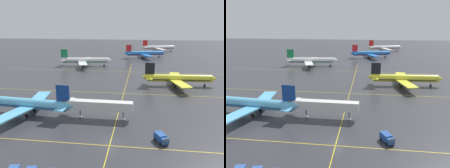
% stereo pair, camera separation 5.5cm
% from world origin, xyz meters
% --- Properties ---
extents(ground_plane, '(600.00, 600.00, 0.00)m').
position_xyz_m(ground_plane, '(0.00, 0.00, 0.00)').
color(ground_plane, '#333338').
extents(airliner_front_gate, '(32.77, 28.16, 10.18)m').
position_xyz_m(airliner_front_gate, '(-28.50, 13.64, 3.48)').
color(airliner_front_gate, '#5BB7E5').
rests_on(airliner_front_gate, ground).
extents(airliner_second_row, '(33.11, 28.54, 10.30)m').
position_xyz_m(airliner_second_row, '(23.07, 52.80, 3.52)').
color(airliner_second_row, yellow).
rests_on(airliner_second_row, ground).
extents(airliner_third_row, '(34.28, 29.37, 10.65)m').
position_xyz_m(airliner_third_row, '(-29.36, 92.99, 3.64)').
color(airliner_third_row, white).
rests_on(airliner_third_row, ground).
extents(airliner_far_left_stand, '(32.55, 27.75, 10.28)m').
position_xyz_m(airliner_far_left_stand, '(8.55, 131.60, 3.51)').
color(airliner_far_left_stand, blue).
rests_on(airliner_far_left_stand, ground).
extents(airliner_far_right_stand, '(33.18, 28.22, 10.41)m').
position_xyz_m(airliner_far_right_stand, '(21.52, 172.05, 3.55)').
color(airliner_far_right_stand, white).
rests_on(airliner_far_right_stand, ground).
extents(taxiway_markings, '(150.50, 134.15, 0.01)m').
position_xyz_m(taxiway_markings, '(0.00, 38.65, 0.00)').
color(taxiway_markings, yellow).
rests_on(taxiway_markings, ground).
extents(service_truck_red_van, '(3.57, 4.49, 2.10)m').
position_xyz_m(service_truck_red_van, '(12.16, 1.18, 1.18)').
color(service_truck_red_van, '#1E4793').
rests_on(service_truck_red_van, ground).
extents(jet_bridge, '(20.83, 3.38, 5.58)m').
position_xyz_m(jet_bridge, '(-7.11, 13.44, 4.06)').
color(jet_bridge, silver).
rests_on(jet_bridge, ground).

